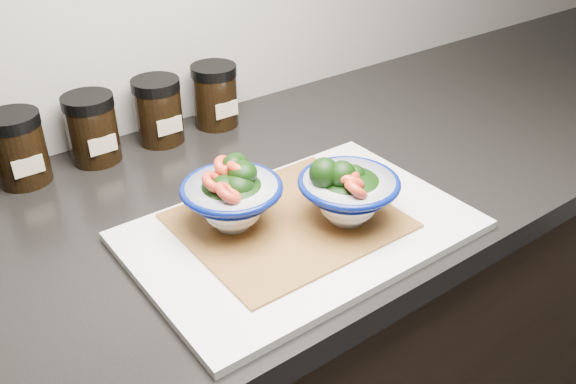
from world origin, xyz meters
TOP-DOWN VIEW (x-y plane):
  - countertop at (0.00, 1.45)m, footprint 3.50×0.60m
  - cutting_board at (0.16, 1.32)m, footprint 0.45×0.30m
  - bamboo_mat at (0.15, 1.34)m, footprint 0.28×0.24m
  - bowl_left at (0.09, 1.38)m, footprint 0.14×0.14m
  - bowl_right at (0.21, 1.29)m, footprint 0.14×0.14m
  - spice_jar_b at (-0.10, 1.69)m, footprint 0.08×0.08m
  - spice_jar_c at (0.02, 1.69)m, footprint 0.08×0.08m
  - spice_jar_d at (0.13, 1.69)m, footprint 0.08×0.08m
  - spice_jar_e at (0.25, 1.69)m, footprint 0.08×0.08m

SIDE VIEW (x-z plane):
  - countertop at x=0.00m, z-range 0.86..0.90m
  - cutting_board at x=0.16m, z-range 0.90..0.91m
  - bamboo_mat at x=0.15m, z-range 0.91..0.92m
  - spice_jar_b at x=-0.10m, z-range 0.90..1.01m
  - spice_jar_c at x=0.02m, z-range 0.90..1.01m
  - spice_jar_d at x=0.13m, z-range 0.90..1.01m
  - spice_jar_e at x=0.25m, z-range 0.90..1.01m
  - bowl_right at x=0.21m, z-range 0.91..1.01m
  - bowl_left at x=0.09m, z-range 0.91..1.01m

